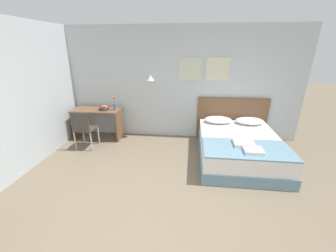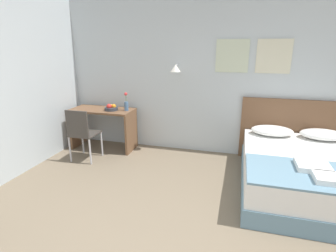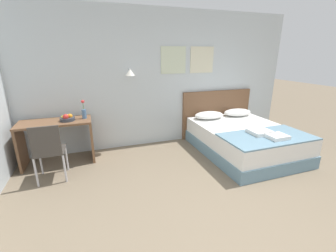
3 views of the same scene
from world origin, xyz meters
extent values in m
cube|color=silver|center=(0.00, 2.99, 1.32)|extent=(5.95, 0.06, 2.65)
cube|color=beige|center=(0.35, 2.95, 1.70)|extent=(0.52, 0.02, 0.52)
cube|color=beige|center=(0.98, 2.95, 1.70)|extent=(0.52, 0.02, 0.52)
cylinder|color=#B2B2B7|center=(-0.55, 2.88, 1.55)|extent=(0.02, 0.16, 0.02)
cone|color=white|center=(-0.55, 2.79, 1.50)|extent=(0.17, 0.17, 0.12)
cube|color=#66899E|center=(1.40, 1.91, 0.11)|extent=(1.55, 1.97, 0.22)
cube|color=white|center=(1.40, 1.91, 0.37)|extent=(1.52, 1.93, 0.29)
cube|color=brown|center=(1.40, 2.93, 0.52)|extent=(1.67, 0.06, 1.04)
ellipsoid|color=white|center=(1.05, 2.65, 0.58)|extent=(0.63, 0.40, 0.15)
ellipsoid|color=white|center=(1.76, 2.65, 0.58)|extent=(0.63, 0.40, 0.15)
cube|color=#66899E|center=(1.40, 1.34, 0.52)|extent=(1.50, 0.79, 0.02)
cube|color=white|center=(1.37, 1.48, 0.57)|extent=(0.35, 0.32, 0.06)
cube|color=white|center=(1.47, 1.20, 0.57)|extent=(0.30, 0.26, 0.06)
cube|color=brown|center=(-1.88, 2.63, 0.73)|extent=(1.15, 0.53, 0.03)
cube|color=brown|center=(-2.44, 2.63, 0.36)|extent=(0.04, 0.49, 0.72)
cube|color=brown|center=(-1.33, 2.63, 0.36)|extent=(0.04, 0.49, 0.72)
cube|color=#3D3833|center=(-1.93, 2.09, 0.45)|extent=(0.41, 0.41, 0.02)
cube|color=#3D3833|center=(-1.93, 1.90, 0.67)|extent=(0.38, 0.03, 0.43)
cylinder|color=#B7B7BC|center=(-2.12, 2.28, 0.22)|extent=(0.03, 0.03, 0.44)
cylinder|color=#B7B7BC|center=(-1.74, 2.28, 0.22)|extent=(0.03, 0.03, 0.44)
cylinder|color=#B7B7BC|center=(-2.12, 1.90, 0.22)|extent=(0.03, 0.03, 0.44)
cylinder|color=#B7B7BC|center=(-1.74, 1.90, 0.22)|extent=(0.03, 0.03, 0.44)
cylinder|color=#333842|center=(-1.68, 2.59, 0.78)|extent=(0.24, 0.24, 0.05)
sphere|color=orange|center=(-1.63, 2.60, 0.83)|extent=(0.08, 0.08, 0.08)
ellipsoid|color=yellow|center=(-1.70, 2.63, 0.82)|extent=(0.17, 0.11, 0.06)
sphere|color=red|center=(-1.70, 2.55, 0.83)|extent=(0.09, 0.09, 0.09)
cylinder|color=#4C7099|center=(-1.41, 2.64, 0.83)|extent=(0.07, 0.07, 0.16)
cylinder|color=#3D7538|center=(-1.41, 2.64, 0.98)|extent=(0.01, 0.01, 0.14)
sphere|color=#DB3838|center=(-1.41, 2.64, 1.05)|extent=(0.06, 0.06, 0.06)
camera|label=1|loc=(0.40, -1.97, 2.18)|focal=22.00mm
camera|label=2|loc=(0.51, -1.54, 1.86)|focal=28.00mm
camera|label=3|loc=(-1.29, -1.37, 1.83)|focal=24.00mm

